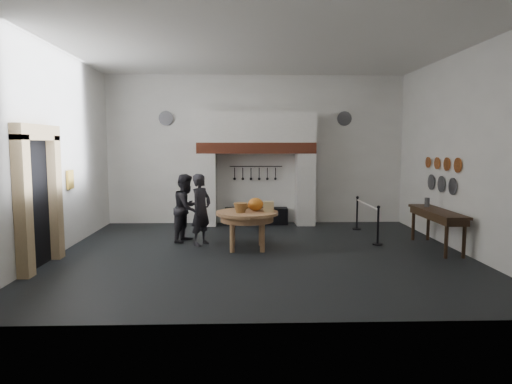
{
  "coord_description": "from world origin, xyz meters",
  "views": [
    {
      "loc": [
        -0.43,
        -9.97,
        2.42
      ],
      "look_at": [
        -0.11,
        0.24,
        1.35
      ],
      "focal_mm": 32.0,
      "sensor_mm": 36.0,
      "label": 1
    }
  ],
  "objects_px": {
    "barrier_post_near": "(378,226)",
    "barrier_post_far": "(357,214)",
    "iron_range": "(256,216)",
    "visitor_near": "(201,210)",
    "visitor_far": "(186,208)",
    "work_table": "(247,213)",
    "side_table": "(437,212)"
  },
  "relations": [
    {
      "from": "visitor_near",
      "to": "barrier_post_far",
      "type": "distance_m",
      "value": 4.67
    },
    {
      "from": "iron_range",
      "to": "barrier_post_near",
      "type": "distance_m",
      "value": 4.11
    },
    {
      "from": "side_table",
      "to": "barrier_post_near",
      "type": "relative_size",
      "value": 2.44
    },
    {
      "from": "barrier_post_far",
      "to": "barrier_post_near",
      "type": "bearing_deg",
      "value": -90.0
    },
    {
      "from": "visitor_far",
      "to": "side_table",
      "type": "relative_size",
      "value": 0.77
    },
    {
      "from": "barrier_post_near",
      "to": "visitor_near",
      "type": "bearing_deg",
      "value": 178.05
    },
    {
      "from": "barrier_post_near",
      "to": "barrier_post_far",
      "type": "relative_size",
      "value": 1.0
    },
    {
      "from": "work_table",
      "to": "barrier_post_far",
      "type": "height_order",
      "value": "barrier_post_far"
    },
    {
      "from": "visitor_far",
      "to": "barrier_post_near",
      "type": "height_order",
      "value": "visitor_far"
    },
    {
      "from": "visitor_near",
      "to": "barrier_post_far",
      "type": "height_order",
      "value": "visitor_near"
    },
    {
      "from": "work_table",
      "to": "side_table",
      "type": "bearing_deg",
      "value": -1.24
    },
    {
      "from": "iron_range",
      "to": "visitor_far",
      "type": "relative_size",
      "value": 1.13
    },
    {
      "from": "work_table",
      "to": "visitor_far",
      "type": "xyz_separation_m",
      "value": [
        -1.5,
        0.87,
        0.0
      ]
    },
    {
      "from": "barrier_post_near",
      "to": "barrier_post_far",
      "type": "distance_m",
      "value": 2.0
    },
    {
      "from": "visitor_near",
      "to": "barrier_post_near",
      "type": "distance_m",
      "value": 4.28
    },
    {
      "from": "iron_range",
      "to": "visitor_near",
      "type": "xyz_separation_m",
      "value": [
        -1.41,
        -2.81,
        0.61
      ]
    },
    {
      "from": "work_table",
      "to": "barrier_post_far",
      "type": "xyz_separation_m",
      "value": [
        3.16,
        2.32,
        -0.39
      ]
    },
    {
      "from": "visitor_far",
      "to": "visitor_near",
      "type": "bearing_deg",
      "value": -116.65
    },
    {
      "from": "barrier_post_near",
      "to": "barrier_post_far",
      "type": "bearing_deg",
      "value": 90.0
    },
    {
      "from": "visitor_far",
      "to": "barrier_post_near",
      "type": "xyz_separation_m",
      "value": [
        4.66,
        -0.55,
        -0.39
      ]
    },
    {
      "from": "barrier_post_near",
      "to": "barrier_post_far",
      "type": "height_order",
      "value": "same"
    },
    {
      "from": "side_table",
      "to": "barrier_post_near",
      "type": "bearing_deg",
      "value": 161.5
    },
    {
      "from": "visitor_near",
      "to": "iron_range",
      "type": "bearing_deg",
      "value": 5.39
    },
    {
      "from": "side_table",
      "to": "barrier_post_far",
      "type": "relative_size",
      "value": 2.44
    },
    {
      "from": "work_table",
      "to": "visitor_near",
      "type": "distance_m",
      "value": 1.2
    },
    {
      "from": "iron_range",
      "to": "barrier_post_far",
      "type": "distance_m",
      "value": 3.01
    },
    {
      "from": "barrier_post_far",
      "to": "work_table",
      "type": "bearing_deg",
      "value": -143.69
    },
    {
      "from": "work_table",
      "to": "side_table",
      "type": "xyz_separation_m",
      "value": [
        4.41,
        -0.1,
        0.03
      ]
    },
    {
      "from": "barrier_post_near",
      "to": "work_table",
      "type": "bearing_deg",
      "value": -174.17
    },
    {
      "from": "visitor_far",
      "to": "side_table",
      "type": "bearing_deg",
      "value": -80.9
    },
    {
      "from": "visitor_far",
      "to": "barrier_post_far",
      "type": "relative_size",
      "value": 1.88
    },
    {
      "from": "work_table",
      "to": "side_table",
      "type": "distance_m",
      "value": 4.41
    }
  ]
}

